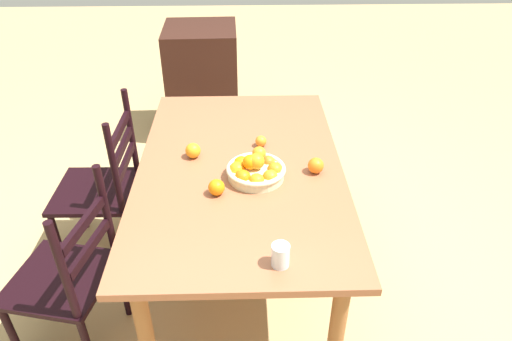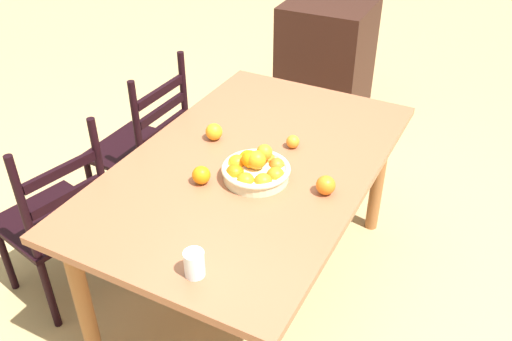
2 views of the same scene
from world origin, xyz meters
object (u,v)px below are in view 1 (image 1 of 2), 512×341
object	(u,v)px
fruit_bowl	(256,170)
orange_loose_2	(316,166)
dining_table	(240,180)
chair_by_cabinet	(104,188)
chair_near_window	(69,278)
orange_loose_1	(216,187)
orange_loose_0	(193,151)
orange_loose_3	(261,141)
drinking_glass	(280,255)
cabinet	(203,81)

from	to	relation	value
fruit_bowl	orange_loose_2	size ratio (longest dim) A/B	3.64
dining_table	chair_by_cabinet	xyz separation A→B (m)	(0.23, 0.79, -0.20)
chair_near_window	fruit_bowl	world-z (taller)	chair_near_window
chair_by_cabinet	orange_loose_2	bearing A→B (deg)	76.57
orange_loose_1	orange_loose_2	bearing A→B (deg)	-70.75
dining_table	orange_loose_0	bearing A→B (deg)	69.99
chair_by_cabinet	fruit_bowl	distance (m)	0.98
chair_near_window	orange_loose_1	distance (m)	0.80
orange_loose_1	orange_loose_2	distance (m)	0.51
orange_loose_2	orange_loose_3	world-z (taller)	orange_loose_2
dining_table	chair_by_cabinet	distance (m)	0.84
orange_loose_2	orange_loose_3	size ratio (longest dim) A/B	1.31
orange_loose_2	orange_loose_0	bearing A→B (deg)	75.61
drinking_glass	orange_loose_2	bearing A→B (deg)	-19.28
chair_near_window	chair_by_cabinet	distance (m)	0.67
dining_table	orange_loose_1	distance (m)	0.29
orange_loose_1	drinking_glass	xyz separation A→B (m)	(-0.46, -0.26, 0.01)
orange_loose_0	cabinet	bearing A→B (deg)	2.78
dining_table	cabinet	xyz separation A→B (m)	(1.77, 0.32, -0.20)
orange_loose_0	dining_table	bearing A→B (deg)	-110.01
fruit_bowl	drinking_glass	bearing A→B (deg)	-172.42
orange_loose_2	orange_loose_1	bearing A→B (deg)	109.25
chair_near_window	cabinet	xyz separation A→B (m)	(2.22, -0.47, 0.02)
fruit_bowl	orange_loose_0	bearing A→B (deg)	58.57
orange_loose_1	chair_by_cabinet	bearing A→B (deg)	55.84
orange_loose_0	drinking_glass	xyz separation A→B (m)	(-0.78, -0.40, 0.01)
fruit_bowl	orange_loose_0	distance (m)	0.37
dining_table	orange_loose_1	world-z (taller)	orange_loose_1
orange_loose_0	drinking_glass	bearing A→B (deg)	-153.17
fruit_bowl	drinking_glass	world-z (taller)	fruit_bowl
orange_loose_2	orange_loose_3	bearing A→B (deg)	45.08
dining_table	chair_near_window	world-z (taller)	chair_near_window
orange_loose_0	drinking_glass	size ratio (longest dim) A/B	0.82
dining_table	fruit_bowl	xyz separation A→B (m)	(-0.11, -0.08, 0.13)
chair_near_window	fruit_bowl	bearing A→B (deg)	123.48
orange_loose_0	orange_loose_2	world-z (taller)	same
fruit_bowl	orange_loose_3	size ratio (longest dim) A/B	4.75
fruit_bowl	drinking_glass	xyz separation A→B (m)	(-0.59, -0.08, 0.00)
chair_by_cabinet	orange_loose_0	size ratio (longest dim) A/B	12.48
chair_near_window	drinking_glass	xyz separation A→B (m)	(-0.25, -0.95, 0.36)
chair_near_window	orange_loose_2	xyz separation A→B (m)	(0.38, -1.17, 0.35)
dining_table	chair_near_window	distance (m)	0.94
chair_near_window	dining_table	bearing A→B (deg)	131.43
orange_loose_0	orange_loose_3	size ratio (longest dim) A/B	1.30
cabinet	orange_loose_0	bearing A→B (deg)	-178.85
chair_by_cabinet	cabinet	size ratio (longest dim) A/B	1.07
orange_loose_3	drinking_glass	xyz separation A→B (m)	(-0.89, -0.04, 0.02)
orange_loose_2	drinking_glass	world-z (taller)	drinking_glass
chair_near_window	orange_loose_2	size ratio (longest dim) A/B	12.00
dining_table	orange_loose_1	bearing A→B (deg)	155.57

